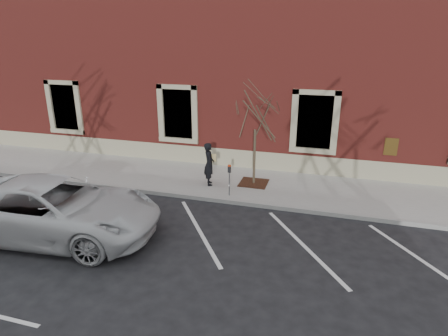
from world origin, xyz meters
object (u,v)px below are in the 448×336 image
(man, at_px, (209,164))
(white_truck, at_px, (54,209))
(parking_meter, at_px, (229,174))
(sapling, at_px, (256,114))

(man, distance_m, white_truck, 5.82)
(white_truck, bearing_deg, parking_meter, -52.92)
(parking_meter, xyz_separation_m, white_truck, (-4.29, -4.00, -0.10))
(man, relative_size, parking_meter, 1.43)
(parking_meter, relative_size, sapling, 0.30)
(man, bearing_deg, parking_meter, -152.85)
(man, height_order, white_truck, man)
(sapling, bearing_deg, white_truck, -132.16)
(man, height_order, sapling, sapling)
(man, bearing_deg, sapling, -94.76)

